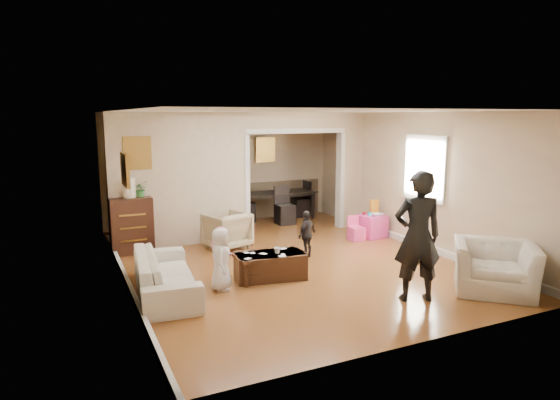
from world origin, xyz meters
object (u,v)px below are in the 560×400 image
coffee_table (270,266)px  armchair_back (227,230)px  sofa (166,274)px  dresser (131,225)px  dining_table (274,205)px  adult_person (418,236)px  child_kneel_b (221,253)px  child_toddler (307,234)px  child_kneel_a (221,259)px  cyan_cup (370,214)px  play_table (372,226)px  table_lamp (129,188)px  armchair_front (495,267)px  coffee_cup (277,251)px

coffee_table → armchair_back: bearing=91.3°
sofa → dresser: bearing=8.8°
dresser → dining_table: size_ratio=0.53×
sofa → adult_person: (3.09, -1.70, 0.61)m
sofa → child_kneel_b: bearing=-68.5°
dining_table → child_toddler: child_toddler is taller
adult_person → child_kneel_a: 2.80m
sofa → cyan_cup: (4.52, 1.42, 0.22)m
armchair_back → play_table: armchair_back is taller
play_table → dresser: bearing=169.3°
child_kneel_b → child_toddler: 1.81m
dresser → armchair_back: bearing=-14.1°
table_lamp → child_kneel_a: size_ratio=0.39×
armchair_front → dresser: (-4.49, 4.29, 0.16)m
dresser → child_kneel_a: (0.91, -2.56, -0.06)m
coffee_table → coffee_cup: (0.10, -0.05, 0.25)m
dining_table → play_table: bearing=-65.1°
coffee_cup → child_kneel_b: size_ratio=0.12×
play_table → cyan_cup: 0.30m
play_table → sofa: bearing=-162.3°
armchair_front → dining_table: bearing=140.8°
child_kneel_a → sofa: bearing=96.7°
play_table → adult_person: (-1.53, -3.17, 0.67)m
table_lamp → dining_table: table_lamp is taller
dresser → coffee_cup: 3.08m
armchair_back → table_lamp: bearing=-31.6°
adult_person → armchair_back: bearing=-48.2°
coffee_cup → coffee_table: bearing=153.4°
armchair_back → table_lamp: table_lamp is taller
table_lamp → cyan_cup: size_ratio=4.50×
dresser → table_lamp: size_ratio=2.90×
sofa → child_toddler: size_ratio=2.32×
armchair_front → dresser: 6.21m
table_lamp → coffee_table: table_lamp is taller
coffee_table → child_kneel_a: 0.90m
table_lamp → child_kneel_a: (0.91, -2.56, -0.76)m
sofa → play_table: (4.62, 1.47, -0.06)m
armchair_back → adult_person: (1.52, -3.64, 0.56)m
dining_table → cyan_cup: bearing=-67.4°
play_table → child_toddler: bearing=-158.7°
adult_person → play_table: bearing=-96.6°
child_kneel_a → child_toddler: child_kneel_a is taller
coffee_cup → armchair_front: bearing=-34.8°
coffee_table → child_kneel_b: child_kneel_b is taller
dresser → child_kneel_b: (1.06, -2.11, -0.10)m
coffee_cup → dining_table: 4.46m
armchair_back → cyan_cup: armchair_back is taller
coffee_table → dining_table: dining_table is taller
sofa → armchair_front: bearing=-108.2°
cyan_cup → adult_person: bearing=-114.7°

